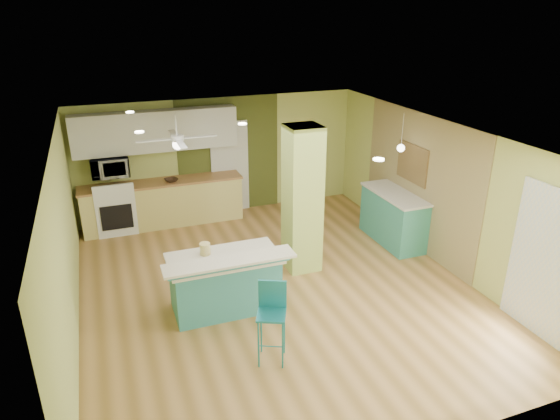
% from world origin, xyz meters
% --- Properties ---
extents(floor, '(6.00, 7.00, 0.01)m').
position_xyz_m(floor, '(0.00, 0.00, -0.01)').
color(floor, olive).
rests_on(floor, ground).
extents(ceiling, '(6.00, 7.00, 0.01)m').
position_xyz_m(ceiling, '(0.00, 0.00, 2.50)').
color(ceiling, white).
rests_on(ceiling, wall_back).
extents(wall_back, '(6.00, 0.01, 2.50)m').
position_xyz_m(wall_back, '(0.00, 3.50, 1.25)').
color(wall_back, '#C1CC6D').
rests_on(wall_back, floor).
extents(wall_front, '(6.00, 0.01, 2.50)m').
position_xyz_m(wall_front, '(0.00, -3.50, 1.25)').
color(wall_front, '#C1CC6D').
rests_on(wall_front, floor).
extents(wall_left, '(0.01, 7.00, 2.50)m').
position_xyz_m(wall_left, '(-3.00, 0.00, 1.25)').
color(wall_left, '#C1CC6D').
rests_on(wall_left, floor).
extents(wall_right, '(0.01, 7.00, 2.50)m').
position_xyz_m(wall_right, '(3.00, 0.00, 1.25)').
color(wall_right, '#C1CC6D').
rests_on(wall_right, floor).
extents(wood_panel, '(0.02, 3.40, 2.50)m').
position_xyz_m(wood_panel, '(2.99, 0.60, 1.25)').
color(wood_panel, '#8C7950').
rests_on(wood_panel, floor).
extents(olive_accent, '(2.20, 0.02, 2.50)m').
position_xyz_m(olive_accent, '(0.20, 3.49, 1.25)').
color(olive_accent, '#4A5321').
rests_on(olive_accent, floor).
extents(interior_door, '(0.82, 0.05, 2.00)m').
position_xyz_m(interior_door, '(0.20, 3.46, 1.00)').
color(interior_door, silver).
rests_on(interior_door, floor).
extents(french_door, '(0.04, 1.08, 2.10)m').
position_xyz_m(french_door, '(2.97, -2.30, 1.05)').
color(french_door, white).
rests_on(french_door, floor).
extents(column, '(0.55, 0.55, 2.50)m').
position_xyz_m(column, '(0.65, 0.50, 1.25)').
color(column, '#ADC45A').
rests_on(column, floor).
extents(kitchen_run, '(3.25, 0.63, 0.94)m').
position_xyz_m(kitchen_run, '(-1.30, 3.20, 0.47)').
color(kitchen_run, '#DBCB73').
rests_on(kitchen_run, floor).
extents(stove, '(0.76, 0.66, 1.08)m').
position_xyz_m(stove, '(-2.25, 3.19, 0.46)').
color(stove, white).
rests_on(stove, floor).
extents(upper_cabinets, '(3.20, 0.34, 0.80)m').
position_xyz_m(upper_cabinets, '(-1.30, 3.32, 1.95)').
color(upper_cabinets, silver).
rests_on(upper_cabinets, wall_back).
extents(microwave, '(0.70, 0.48, 0.39)m').
position_xyz_m(microwave, '(-2.25, 3.20, 1.35)').
color(microwave, silver).
rests_on(microwave, wall_back).
extents(ceiling_fan, '(1.41, 1.41, 0.61)m').
position_xyz_m(ceiling_fan, '(-1.10, 2.00, 2.08)').
color(ceiling_fan, white).
rests_on(ceiling_fan, ceiling).
extents(pendant_lamp, '(0.14, 0.14, 0.69)m').
position_xyz_m(pendant_lamp, '(2.65, 0.75, 1.88)').
color(pendant_lamp, white).
rests_on(pendant_lamp, ceiling).
extents(wall_decor, '(0.03, 0.90, 0.70)m').
position_xyz_m(wall_decor, '(2.96, 0.80, 1.55)').
color(wall_decor, brown).
rests_on(wall_decor, wood_panel).
extents(peninsula, '(1.85, 0.99, 0.99)m').
position_xyz_m(peninsula, '(-0.91, -0.30, 0.46)').
color(peninsula, teal).
rests_on(peninsula, floor).
extents(bar_stool, '(0.47, 0.47, 1.08)m').
position_xyz_m(bar_stool, '(-0.64, -1.60, 0.72)').
color(bar_stool, teal).
rests_on(bar_stool, floor).
extents(side_counter, '(0.65, 1.54, 0.99)m').
position_xyz_m(side_counter, '(2.70, 0.84, 0.50)').
color(side_counter, teal).
rests_on(side_counter, floor).
extents(fruit_bowl, '(0.34, 0.34, 0.06)m').
position_xyz_m(fruit_bowl, '(-1.12, 3.11, 0.97)').
color(fruit_bowl, '#372316').
rests_on(fruit_bowl, kitchen_run).
extents(canister, '(0.15, 0.15, 0.18)m').
position_xyz_m(canister, '(-1.14, -0.11, 0.94)').
color(canister, gold).
rests_on(canister, peninsula).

